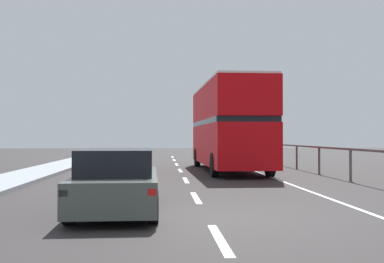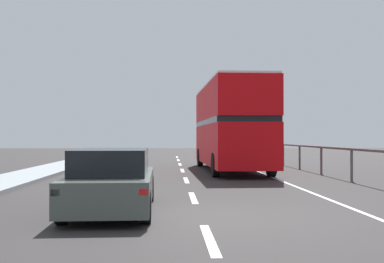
{
  "view_description": "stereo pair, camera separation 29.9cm",
  "coord_description": "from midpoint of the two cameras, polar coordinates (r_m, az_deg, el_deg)",
  "views": [
    {
      "loc": [
        -0.95,
        -9.98,
        1.65
      ],
      "look_at": [
        0.18,
        7.18,
        1.85
      ],
      "focal_mm": 44.41,
      "sensor_mm": 36.0,
      "label": 1
    },
    {
      "loc": [
        -0.65,
        -10.0,
        1.65
      ],
      "look_at": [
        0.18,
        7.18,
        1.85
      ],
      "focal_mm": 44.41,
      "sensor_mm": 36.0,
      "label": 2
    }
  ],
  "objects": [
    {
      "name": "hatchback_car_near",
      "position": [
        10.72,
        -8.74,
        -5.93
      ],
      "size": [
        1.84,
        4.62,
        1.39
      ],
      "rotation": [
        0.0,
        0.0,
        0.02
      ],
      "color": "#484E4A",
      "rests_on": "ground"
    },
    {
      "name": "lane_paint_markings",
      "position": [
        18.96,
        6.35,
        -5.65
      ],
      "size": [
        3.7,
        46.0,
        0.01
      ],
      "color": "silver",
      "rests_on": "ground"
    },
    {
      "name": "double_decker_bus_red",
      "position": [
        23.15,
        5.02,
        0.82
      ],
      "size": [
        2.8,
        10.18,
        4.2
      ],
      "rotation": [
        0.0,
        0.0,
        0.02
      ],
      "color": "red",
      "rests_on": "ground"
    },
    {
      "name": "bridge_side_railing",
      "position": [
        20.22,
        17.22,
        -2.52
      ],
      "size": [
        0.1,
        42.0,
        1.23
      ],
      "color": "#534E4E",
      "rests_on": "ground"
    },
    {
      "name": "ground_plane",
      "position": [
        10.16,
        1.82,
        -10.31
      ],
      "size": [
        73.44,
        120.0,
        0.1
      ],
      "primitive_type": "cube",
      "color": "#2B2828"
    }
  ]
}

